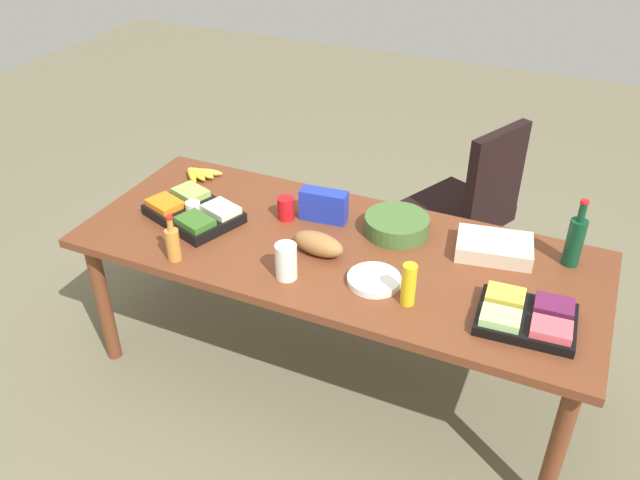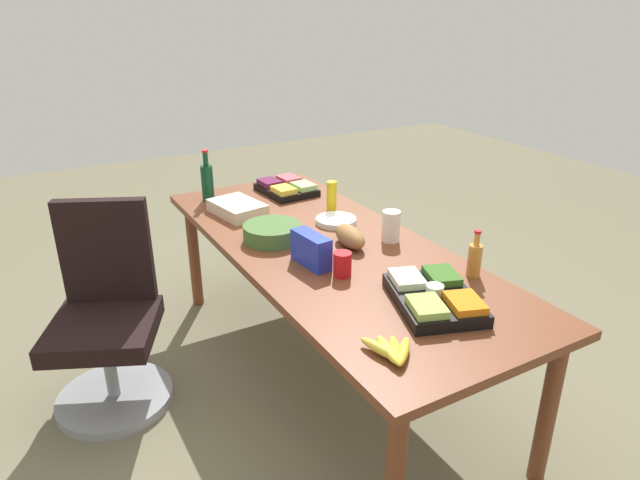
{
  "view_description": "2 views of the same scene",
  "coord_description": "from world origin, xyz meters",
  "views": [
    {
      "loc": [
        0.93,
        -2.23,
        2.36
      ],
      "look_at": [
        -0.07,
        -0.02,
        0.77
      ],
      "focal_mm": 36.86,
      "sensor_mm": 36.0,
      "label": 1
    },
    {
      "loc": [
        -2.16,
        1.29,
        1.84
      ],
      "look_at": [
        -0.01,
        0.06,
        0.79
      ],
      "focal_mm": 31.34,
      "sensor_mm": 36.0,
      "label": 2
    }
  ],
  "objects": [
    {
      "name": "conference_table",
      "position": [
        0.0,
        0.0,
        0.67
      ],
      "size": [
        2.32,
        0.94,
        0.74
      ],
      "color": "brown",
      "rests_on": "ground"
    },
    {
      "name": "banana_bunch",
      "position": [
        -0.91,
        0.3,
        0.77
      ],
      "size": [
        0.21,
        0.17,
        0.04
      ],
      "color": "yellow",
      "rests_on": "conference_table"
    },
    {
      "name": "dressing_bottle",
      "position": [
        -0.59,
        -0.38,
        0.82
      ],
      "size": [
        0.06,
        0.06,
        0.21
      ],
      "color": "#CB8134",
      "rests_on": "conference_table"
    },
    {
      "name": "chip_bag_blue",
      "position": [
        -0.14,
        0.19,
        0.82
      ],
      "size": [
        0.23,
        0.1,
        0.15
      ],
      "primitive_type": "cube",
      "rotation": [
        0.0,
        0.0,
        0.1
      ],
      "color": "#1F34B7",
      "rests_on": "conference_table"
    },
    {
      "name": "mustard_bottle",
      "position": [
        0.41,
        -0.25,
        0.83
      ],
      "size": [
        0.06,
        0.06,
        0.18
      ],
      "primitive_type": "cylinder",
      "rotation": [
        0.0,
        0.0,
        -0.02
      ],
      "color": "yellow",
      "rests_on": "conference_table"
    },
    {
      "name": "salad_bowl",
      "position": [
        0.21,
        0.21,
        0.78
      ],
      "size": [
        0.37,
        0.37,
        0.08
      ],
      "primitive_type": "cylinder",
      "rotation": [
        0.0,
        0.0,
        -0.3
      ],
      "color": "#43662F",
      "rests_on": "conference_table"
    },
    {
      "name": "bread_loaf",
      "position": [
        -0.05,
        -0.08,
        0.79
      ],
      "size": [
        0.25,
        0.14,
        0.1
      ],
      "primitive_type": "ellipsoid",
      "rotation": [
        0.0,
        0.0,
        -0.11
      ],
      "color": "#996838",
      "rests_on": "conference_table"
    },
    {
      "name": "sheet_cake",
      "position": [
        0.65,
        0.23,
        0.78
      ],
      "size": [
        0.35,
        0.27,
        0.07
      ],
      "primitive_type": "cube",
      "rotation": [
        0.0,
        0.0,
        0.17
      ],
      "color": "beige",
      "rests_on": "conference_table"
    },
    {
      "name": "paper_plate_stack",
      "position": [
        0.25,
        -0.18,
        0.76
      ],
      "size": [
        0.27,
        0.27,
        0.03
      ],
      "primitive_type": "cylinder",
      "rotation": [
        0.0,
        0.0,
        -0.28
      ],
      "color": "white",
      "rests_on": "conference_table"
    },
    {
      "name": "office_chair",
      "position": [
        0.36,
        1.04,
        0.38
      ],
      "size": [
        0.64,
        0.64,
        1.0
      ],
      "color": "gray",
      "rests_on": "ground"
    },
    {
      "name": "mayo_jar",
      "position": [
        -0.1,
        -0.29,
        0.82
      ],
      "size": [
        0.1,
        0.1,
        0.16
      ],
      "primitive_type": "cylinder",
      "rotation": [
        0.0,
        0.0,
        -0.07
      ],
      "color": "white",
      "rests_on": "conference_table"
    },
    {
      "name": "fruit_platter",
      "position": [
        0.85,
        -0.19,
        0.77
      ],
      "size": [
        0.38,
        0.3,
        0.07
      ],
      "color": "black",
      "rests_on": "conference_table"
    },
    {
      "name": "red_solo_cup",
      "position": [
        -0.31,
        0.12,
        0.8
      ],
      "size": [
        0.09,
        0.09,
        0.11
      ],
      "primitive_type": "cylinder",
      "rotation": [
        0.0,
        0.0,
        -0.16
      ],
      "color": "red",
      "rests_on": "conference_table"
    },
    {
      "name": "wine_bottle",
      "position": [
        0.96,
        0.29,
        0.86
      ],
      "size": [
        0.08,
        0.08,
        0.31
      ],
      "color": "#0E3E24",
      "rests_on": "conference_table"
    },
    {
      "name": "veggie_tray",
      "position": [
        -0.71,
        -0.06,
        0.78
      ],
      "size": [
        0.5,
        0.42,
        0.09
      ],
      "color": "black",
      "rests_on": "conference_table"
    },
    {
      "name": "ground_plane",
      "position": [
        0.0,
        0.0,
        0.0
      ],
      "size": [
        10.0,
        10.0,
        0.0
      ],
      "primitive_type": "plane",
      "color": "#6D674E"
    }
  ]
}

